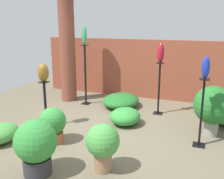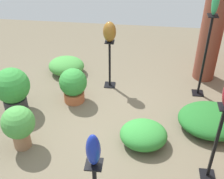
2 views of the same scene
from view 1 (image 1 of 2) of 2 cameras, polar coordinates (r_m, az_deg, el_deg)
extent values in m
plane|color=#6B604C|center=(5.05, -2.22, -9.47)|extent=(8.00, 8.00, 0.00)
cube|color=brown|center=(7.26, 6.10, 4.51)|extent=(5.60, 0.12, 1.60)
cylinder|color=brown|center=(6.94, -9.70, 8.77)|extent=(0.40, 0.40, 2.76)
cube|color=black|center=(4.82, 18.35, -11.38)|extent=(0.20, 0.20, 0.01)
cube|color=black|center=(4.60, 18.93, -4.89)|extent=(0.04, 0.04, 1.17)
cube|color=black|center=(4.45, 19.53, 2.15)|extent=(0.16, 0.16, 0.02)
cube|color=black|center=(6.15, 9.96, -5.10)|extent=(0.20, 0.20, 0.01)
cube|color=black|center=(5.98, 10.20, 0.16)|extent=(0.04, 0.04, 1.18)
cube|color=black|center=(5.87, 10.46, 5.68)|extent=(0.16, 0.16, 0.02)
cube|color=black|center=(5.53, -14.01, -7.63)|extent=(0.20, 0.20, 0.01)
cube|color=black|center=(5.38, -14.30, -3.15)|extent=(0.04, 0.04, 0.92)
cube|color=black|center=(5.26, -14.61, 1.57)|extent=(0.16, 0.16, 0.01)
cube|color=black|center=(6.80, -5.65, -3.02)|extent=(0.20, 0.20, 0.01)
cube|color=black|center=(6.62, -5.81, 3.14)|extent=(0.04, 0.04, 1.50)
cube|color=black|center=(6.51, -5.98, 9.57)|extent=(0.16, 0.16, 0.02)
ellipsoid|color=#192D9E|center=(4.42, 19.74, 4.51)|extent=(0.13, 0.13, 0.36)
ellipsoid|color=maroon|center=(5.84, 10.56, 7.86)|extent=(0.15, 0.15, 0.43)
ellipsoid|color=brown|center=(5.22, -14.74, 3.58)|extent=(0.21, 0.22, 0.36)
ellipsoid|color=#2D9356|center=(6.49, -6.04, 11.66)|extent=(0.12, 0.11, 0.46)
cylinder|color=#2D2D33|center=(3.92, -15.90, -15.64)|extent=(0.39, 0.39, 0.24)
sphere|color=#338C38|center=(3.75, -16.30, -10.73)|extent=(0.59, 0.59, 0.59)
cylinder|color=gray|center=(5.25, 20.74, -7.81)|extent=(0.25, 0.25, 0.29)
sphere|color=#236B28|center=(5.10, 21.19, -3.19)|extent=(0.71, 0.71, 0.71)
cylinder|color=#936B4C|center=(3.85, -1.99, -15.51)|extent=(0.25, 0.25, 0.25)
sphere|color=#479942|center=(3.69, -2.03, -11.08)|extent=(0.48, 0.48, 0.48)
cylinder|color=#B25B38|center=(4.79, -12.67, -10.03)|extent=(0.36, 0.36, 0.18)
sphere|color=#338C38|center=(4.67, -12.87, -6.73)|extent=(0.48, 0.48, 0.48)
ellipsoid|color=#236B28|center=(6.50, 1.92, -2.42)|extent=(0.89, 1.05, 0.31)
ellipsoid|color=#338C38|center=(5.41, 2.87, -5.86)|extent=(0.63, 0.70, 0.34)
ellipsoid|color=#479942|center=(5.04, -23.28, -8.75)|extent=(0.60, 0.71, 0.32)
camera|label=2|loc=(5.24, 45.52, 25.13)|focal=50.00mm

